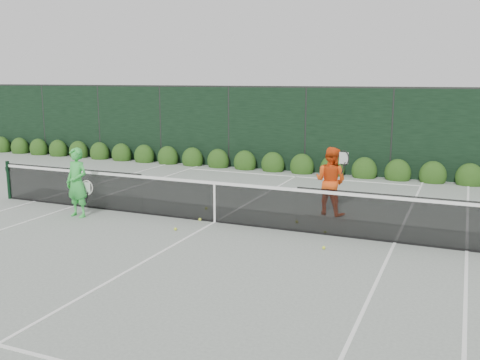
% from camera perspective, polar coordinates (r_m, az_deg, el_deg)
% --- Properties ---
extents(ground, '(80.00, 80.00, 0.00)m').
position_cam_1_polar(ground, '(12.64, -2.70, -4.52)').
color(ground, gray).
rests_on(ground, ground).
extents(tennis_net, '(12.90, 0.10, 1.07)m').
position_cam_1_polar(tennis_net, '(12.52, -2.83, -2.16)').
color(tennis_net, black).
rests_on(tennis_net, ground).
extents(player_woman, '(0.67, 0.48, 1.70)m').
position_cam_1_polar(player_woman, '(13.54, -16.99, -0.27)').
color(player_woman, green).
rests_on(player_woman, ground).
extents(player_man, '(0.97, 0.83, 1.69)m').
position_cam_1_polar(player_man, '(13.35, 9.63, -0.10)').
color(player_man, '#EF4F14').
rests_on(player_man, ground).
extents(court_lines, '(11.03, 23.83, 0.01)m').
position_cam_1_polar(court_lines, '(12.64, -2.70, -4.49)').
color(court_lines, white).
rests_on(court_lines, ground).
extents(windscreen_fence, '(32.00, 21.07, 3.06)m').
position_cam_1_polar(windscreen_fence, '(9.99, -9.54, 0.13)').
color(windscreen_fence, black).
rests_on(windscreen_fence, ground).
extents(hedge_row, '(31.66, 0.65, 0.94)m').
position_cam_1_polar(hedge_row, '(19.13, 6.62, 1.42)').
color(hedge_row, '#16330D').
rests_on(hedge_row, ground).
extents(tennis_balls, '(3.67, 2.06, 0.07)m').
position_cam_1_polar(tennis_balls, '(12.23, 1.24, -4.86)').
color(tennis_balls, '#CDE031').
rests_on(tennis_balls, ground).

